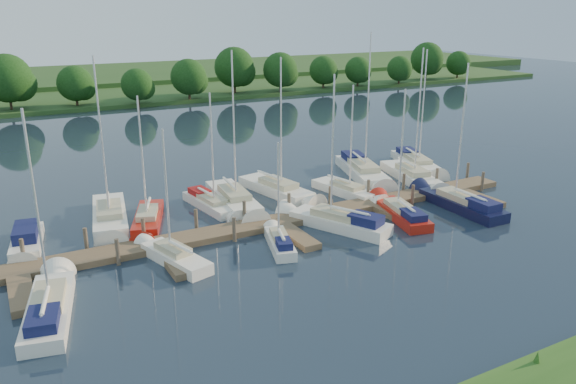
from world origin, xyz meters
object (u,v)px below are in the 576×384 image
sailboat_n_5 (235,202)px  sailboat_s_2 (280,243)px  motorboat (27,242)px  dock (280,225)px

sailboat_n_5 → sailboat_s_2: bearing=91.0°
sailboat_s_2 → sailboat_n_5: bearing=102.1°
sailboat_n_5 → sailboat_s_2: 8.58m
motorboat → sailboat_n_5: (14.37, 1.15, -0.06)m
dock → motorboat: size_ratio=6.66×
sailboat_n_5 → dock: bearing=104.0°
sailboat_n_5 → sailboat_s_2: (-0.71, -8.55, 0.04)m
motorboat → sailboat_s_2: sailboat_s_2 is taller
dock → sailboat_n_5: sailboat_n_5 is taller
dock → sailboat_n_5: size_ratio=3.40×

